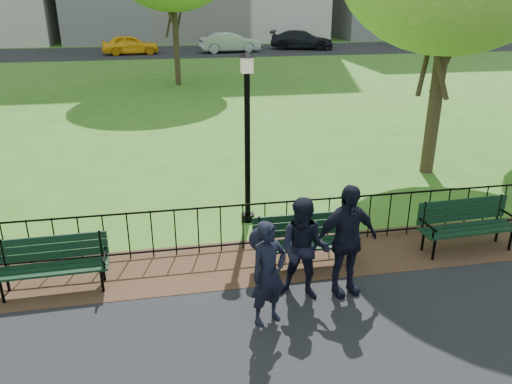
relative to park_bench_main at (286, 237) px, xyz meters
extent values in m
plane|color=#376119|center=(0.01, -1.23, -0.59)|extent=(120.00, 120.00, 0.00)
cube|color=#332115|center=(0.01, 0.27, -0.57)|extent=(60.00, 1.60, 0.01)
cube|color=black|center=(0.01, 33.77, -0.58)|extent=(70.00, 9.00, 0.01)
cylinder|color=black|center=(0.01, 0.77, 0.29)|extent=(24.00, 0.04, 0.04)
cylinder|color=black|center=(0.01, 0.77, -0.47)|extent=(24.00, 0.04, 0.04)
cylinder|color=black|center=(0.01, 0.77, -0.14)|extent=(0.02, 0.02, 0.90)
cube|color=black|center=(0.32, -0.02, -0.17)|extent=(1.68, 0.46, 0.04)
cube|color=black|center=(0.32, 0.22, 0.16)|extent=(1.68, 0.04, 0.42)
cylinder|color=black|center=(-0.41, -0.19, -0.38)|extent=(0.05, 0.05, 0.42)
cylinder|color=black|center=(1.04, -0.20, -0.38)|extent=(0.05, 0.05, 0.42)
cylinder|color=black|center=(-0.41, 0.15, -0.38)|extent=(0.05, 0.05, 0.42)
cylinder|color=black|center=(1.04, 0.14, -0.38)|extent=(0.05, 0.05, 0.42)
cylinder|color=black|center=(-0.48, -0.02, 0.00)|extent=(0.04, 0.52, 0.04)
cylinder|color=black|center=(1.11, -0.03, 0.00)|extent=(0.04, 0.52, 0.04)
ellipsoid|color=black|center=(-0.45, -0.11, 0.06)|extent=(0.37, 0.26, 0.41)
cube|color=black|center=(-3.69, -0.07, -0.17)|extent=(1.67, 0.49, 0.04)
cube|color=black|center=(-3.70, 0.17, 0.15)|extent=(1.66, 0.08, 0.42)
cylinder|color=black|center=(-4.41, -0.25, -0.38)|extent=(0.05, 0.05, 0.42)
cylinder|color=black|center=(-2.97, -0.22, -0.38)|extent=(0.05, 0.05, 0.42)
cylinder|color=black|center=(-4.42, 0.08, -0.38)|extent=(0.05, 0.05, 0.42)
cylinder|color=black|center=(-2.98, 0.12, -0.38)|extent=(0.05, 0.05, 0.42)
cylinder|color=black|center=(-2.91, -0.05, 0.00)|extent=(0.05, 0.52, 0.04)
cube|color=black|center=(3.35, -0.04, -0.14)|extent=(1.79, 0.55, 0.04)
cube|color=black|center=(3.33, 0.22, 0.20)|extent=(1.77, 0.12, 0.44)
cylinder|color=black|center=(2.59, -0.25, -0.36)|extent=(0.05, 0.05, 0.44)
cylinder|color=black|center=(4.12, -0.18, -0.36)|extent=(0.05, 0.05, 0.44)
cylinder|color=black|center=(2.57, 0.10, -0.36)|extent=(0.05, 0.05, 0.44)
cylinder|color=black|center=(4.11, 0.17, -0.36)|extent=(0.05, 0.05, 0.44)
cylinder|color=black|center=(2.51, -0.08, 0.04)|extent=(0.06, 0.55, 0.04)
cylinder|color=black|center=(4.18, 0.00, 0.04)|extent=(0.06, 0.55, 0.04)
cylinder|color=black|center=(-0.30, 1.97, -0.51)|extent=(0.27, 0.27, 0.15)
cylinder|color=black|center=(-0.30, 1.97, 0.93)|extent=(0.11, 0.11, 3.03)
cube|color=beige|center=(-0.30, 1.97, 2.54)|extent=(0.21, 0.21, 0.28)
cone|color=black|center=(-0.30, 1.97, 2.73)|extent=(0.30, 0.30, 0.11)
cylinder|color=#2D2116|center=(4.80, 4.08, 1.02)|extent=(0.34, 0.34, 3.21)
cylinder|color=#2D2116|center=(-1.00, 18.54, 1.30)|extent=(0.29, 0.29, 3.77)
imported|color=black|center=(-0.59, -1.40, 0.19)|extent=(0.66, 0.56, 1.53)
imported|color=black|center=(0.06, -0.90, 0.23)|extent=(0.88, 0.70, 1.61)
imported|color=black|center=(0.71, -0.89, 0.32)|extent=(1.10, 0.60, 1.78)
imported|color=yellow|center=(-3.93, 32.50, 0.14)|extent=(4.34, 2.16, 1.42)
imported|color=#A7AAAE|center=(3.52, 32.46, 0.19)|extent=(4.80, 2.17, 1.53)
imported|color=black|center=(9.64, 33.66, 0.17)|extent=(5.50, 3.71, 1.48)
camera|label=1|loc=(-1.86, -7.18, 3.78)|focal=35.00mm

